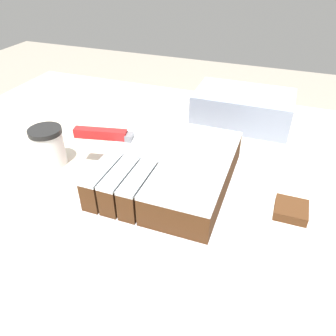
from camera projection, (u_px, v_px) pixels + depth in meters
The scene contains 8 objects.
countertop at pixel (156, 300), 1.03m from camera, with size 1.40×1.10×0.95m.
cake_board at pixel (168, 182), 0.75m from camera, with size 0.32×0.37×0.01m.
cake at pixel (169, 168), 0.73m from camera, with size 0.27×0.31×0.07m.
knife at pixel (115, 135), 0.75m from camera, with size 0.32×0.09×0.02m.
coffee_cup at pixel (48, 146), 0.79m from camera, with size 0.08×0.08×0.10m.
paper_napkin at pixel (289, 215), 0.66m from camera, with size 0.12×0.12×0.01m.
brownie at pixel (291, 210), 0.65m from camera, with size 0.06×0.06×0.02m.
storage_box at pixel (243, 108), 0.97m from camera, with size 0.28×0.18×0.10m.
Camera 1 is at (0.25, -0.56, 1.41)m, focal length 35.00 mm.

